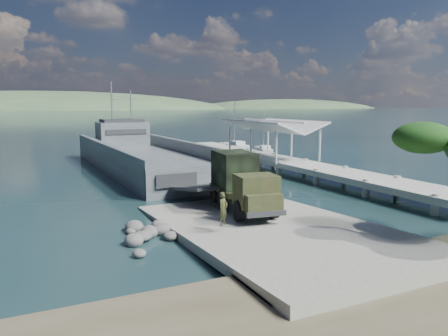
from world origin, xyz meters
TOP-DOWN VIEW (x-y plane):
  - ground at (0.00, 0.00)m, footprint 1400.00×1400.00m
  - boat_ramp at (0.00, -1.00)m, footprint 10.00×18.00m
  - shoreline_rocks at (-6.20, 0.50)m, footprint 3.20×5.60m
  - distant_headlands at (50.00, 560.00)m, footprint 1000.00×240.00m
  - pier at (13.00, 18.77)m, footprint 6.40×44.00m
  - landing_craft at (0.34, 24.72)m, footprint 9.49×35.49m
  - military_truck at (0.21, 3.04)m, footprint 3.32×7.66m
  - soldier at (-2.96, -1.01)m, footprint 0.74×0.67m
  - sailboat_near at (20.39, 33.94)m, footprint 2.87×5.34m
  - sailboat_far at (18.66, 39.83)m, footprint 2.05×6.37m

SIDE VIEW (x-z plane):
  - ground at x=0.00m, z-range 0.00..0.00m
  - shoreline_rocks at x=-6.20m, z-range -0.45..0.45m
  - distant_headlands at x=50.00m, z-range -24.00..24.00m
  - boat_ramp at x=0.00m, z-range 0.00..0.50m
  - sailboat_near at x=20.39m, z-range -2.79..3.46m
  - sailboat_far at x=18.66m, z-range -3.44..4.26m
  - landing_craft at x=0.34m, z-range -4.39..6.11m
  - soldier at x=-2.96m, z-range 0.50..2.20m
  - pier at x=13.00m, z-range -1.45..4.65m
  - military_truck at x=0.21m, z-range 0.49..3.93m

